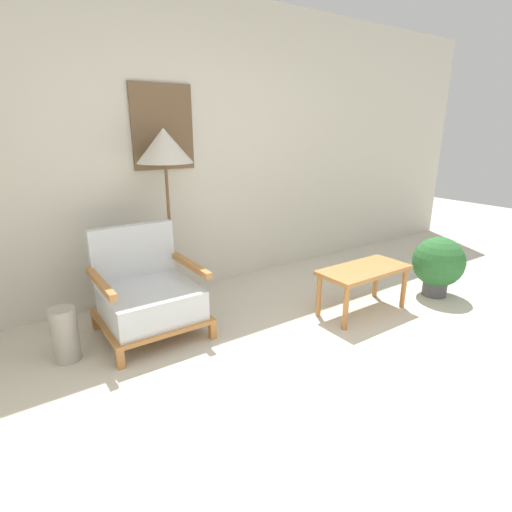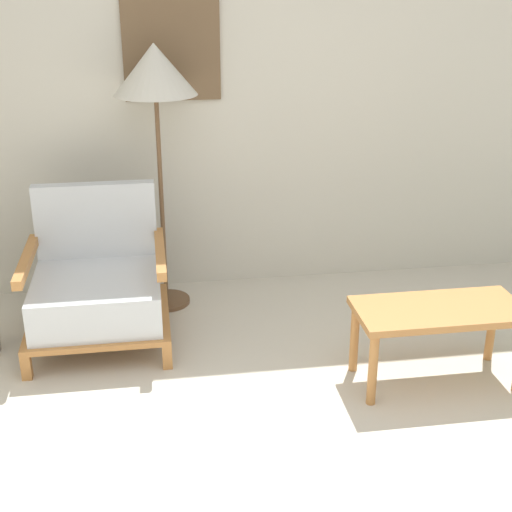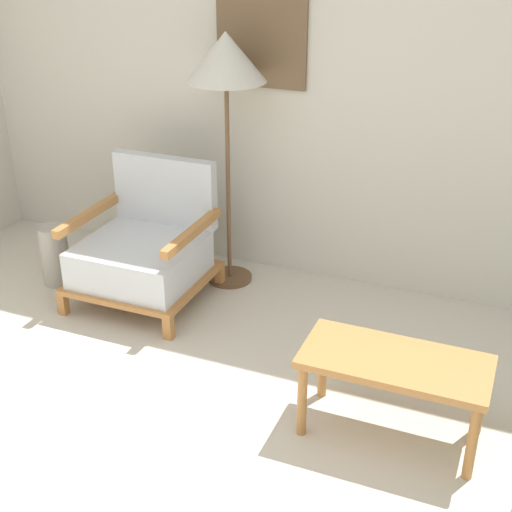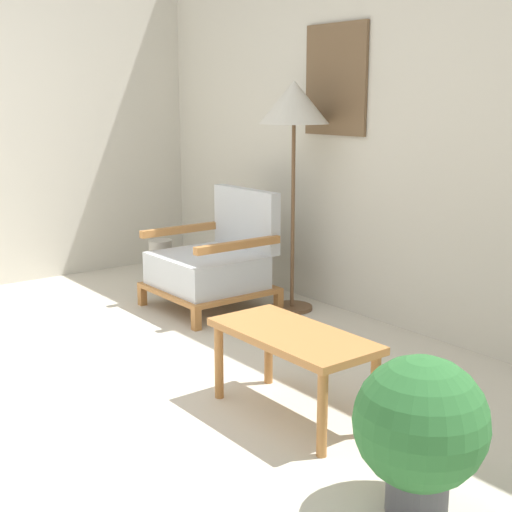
# 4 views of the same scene
# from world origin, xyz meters

# --- Properties ---
(wall_back) EXTENTS (8.00, 0.09, 2.70)m
(wall_back) POSITION_xyz_m (-0.00, 2.46, 1.35)
(wall_back) COLOR beige
(wall_back) RESTS_ON ground_plane
(armchair) EXTENTS (0.75, 0.72, 0.81)m
(armchair) POSITION_xyz_m (-0.82, 1.75, 0.32)
(armchair) COLOR #B2753D
(armchair) RESTS_ON ground_plane
(floor_lamp) EXTENTS (0.46, 0.46, 1.55)m
(floor_lamp) POSITION_xyz_m (-0.44, 2.14, 1.35)
(floor_lamp) COLOR brown
(floor_lamp) RESTS_ON ground_plane
(coffee_table) EXTENTS (0.82, 0.39, 0.40)m
(coffee_table) POSITION_xyz_m (0.84, 1.05, 0.35)
(coffee_table) COLOR #B2753D
(coffee_table) RESTS_ON ground_plane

